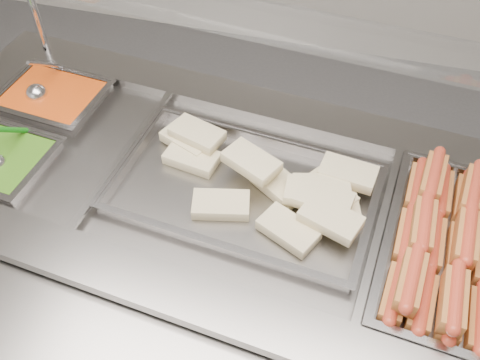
% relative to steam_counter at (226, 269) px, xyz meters
% --- Properties ---
extents(steam_counter, '(2.06, 1.07, 0.95)m').
position_rel_steam_counter_xyz_m(steam_counter, '(0.00, 0.00, 0.00)').
color(steam_counter, slate).
rests_on(steam_counter, ground).
extents(tray_rail, '(1.92, 0.58, 0.05)m').
position_rel_steam_counter_xyz_m(tray_rail, '(-0.05, -0.54, 0.42)').
color(tray_rail, gray).
rests_on(tray_rail, steam_counter).
extents(sneeze_guard, '(1.77, 0.48, 0.47)m').
position_rel_steam_counter_xyz_m(sneeze_guard, '(0.02, 0.23, 0.86)').
color(sneeze_guard, '#BDBDC1').
rests_on(sneeze_guard, steam_counter).
extents(pan_hotdogs, '(0.42, 0.61, 0.11)m').
position_rel_steam_counter_xyz_m(pan_hotdogs, '(0.66, -0.07, 0.43)').
color(pan_hotdogs, gray).
rests_on(pan_hotdogs, steam_counter).
extents(pan_wraps, '(0.76, 0.49, 0.07)m').
position_rel_steam_counter_xyz_m(pan_wraps, '(0.06, -0.01, 0.45)').
color(pan_wraps, gray).
rests_on(pan_wraps, steam_counter).
extents(pan_beans, '(0.34, 0.28, 0.11)m').
position_rel_steam_counter_xyz_m(pan_beans, '(-0.66, 0.22, 0.43)').
color(pan_beans, gray).
rests_on(pan_beans, steam_counter).
extents(hotdogs_in_buns, '(0.34, 0.57, 0.12)m').
position_rel_steam_counter_xyz_m(hotdogs_in_buns, '(0.64, -0.07, 0.49)').
color(hotdogs_in_buns, brown).
rests_on(hotdogs_in_buns, pan_hotdogs).
extents(tortilla_wraps, '(0.67, 0.40, 0.10)m').
position_rel_steam_counter_xyz_m(tortilla_wraps, '(0.16, 0.02, 0.48)').
color(tortilla_wraps, beige).
rests_on(tortilla_wraps, pan_wraps).
extents(ladle, '(0.07, 0.20, 0.16)m').
position_rel_steam_counter_xyz_m(ladle, '(-0.71, 0.21, 0.48)').
color(ladle, silver).
rests_on(ladle, pan_beans).
extents(serving_spoon, '(0.06, 0.18, 0.16)m').
position_rel_steam_counter_xyz_m(serving_spoon, '(-0.66, -0.09, 0.49)').
color(serving_spoon, silver).
rests_on(serving_spoon, pan_peas).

